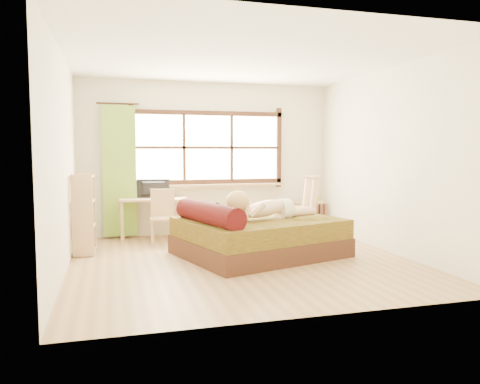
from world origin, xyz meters
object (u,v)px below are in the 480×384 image
object	(u,v)px
kitten	(209,210)
desk	(154,204)
woman	(271,196)
bed	(256,235)
pipe_shelf	(297,209)
chair	(163,213)
bookshelf	(84,214)

from	to	relation	value
kitten	desk	xyz separation A→B (m)	(-0.63, 1.56, -0.05)
woman	desk	world-z (taller)	woman
bed	pipe_shelf	distance (m)	2.25
chair	desk	bearing A→B (deg)	113.42
woman	pipe_shelf	xyz separation A→B (m)	(1.16, 1.83, -0.44)
bookshelf	chair	bearing A→B (deg)	26.70
kitten	bookshelf	bearing A→B (deg)	142.44
kitten	woman	bearing A→B (deg)	-26.45
kitten	pipe_shelf	distance (m)	2.65
pipe_shelf	bookshelf	distance (m)	3.88
bed	bookshelf	bearing A→B (deg)	145.46
bookshelf	kitten	bearing A→B (deg)	-18.42
desk	bookshelf	bearing A→B (deg)	-133.00
bed	bookshelf	distance (m)	2.52
desk	pipe_shelf	xyz separation A→B (m)	(2.66, 0.12, -0.20)
woman	pipe_shelf	size ratio (longest dim) A/B	1.34
woman	bed	bearing A→B (deg)	153.42
desk	pipe_shelf	world-z (taller)	desk
bed	chair	distance (m)	1.77
bed	kitten	bearing A→B (deg)	153.58
kitten	bookshelf	size ratio (longest dim) A/B	0.27
chair	bookshelf	bearing A→B (deg)	-148.81
bed	bookshelf	xyz separation A→B (m)	(-2.38, 0.77, 0.30)
bed	chair	size ratio (longest dim) A/B	2.88
bed	pipe_shelf	bearing A→B (deg)	36.10
bed	pipe_shelf	xyz separation A→B (m)	(1.36, 1.79, 0.11)
chair	bookshelf	distance (m)	1.31
woman	chair	size ratio (longest dim) A/B	1.70
kitten	pipe_shelf	world-z (taller)	kitten
woman	desk	size ratio (longest dim) A/B	1.27
woman	bookshelf	xyz separation A→B (m)	(-2.58, 0.80, -0.26)
woman	pipe_shelf	distance (m)	2.21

